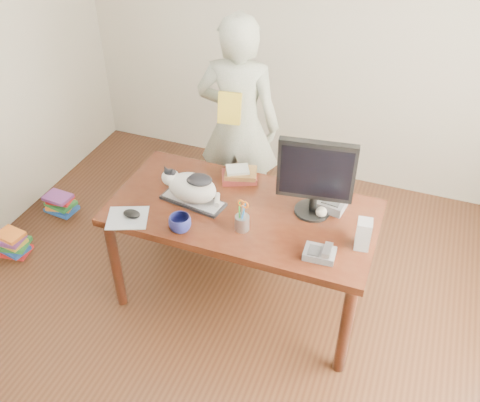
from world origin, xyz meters
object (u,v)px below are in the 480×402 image
object	(u,v)px
cat	(190,186)
mouse	(132,214)
coffee_mug	(180,224)
speaker	(363,234)
calculator	(334,201)
person	(239,126)
keyboard	(193,201)
desk	(247,221)
book_pile_a	(12,243)
book_stack	(240,175)
baseball	(321,212)
book_pile_b	(60,203)
pen_cup	(242,221)
phone	(320,253)
monitor	(316,175)

from	to	relation	value
cat	mouse	world-z (taller)	cat
coffee_mug	speaker	distance (m)	1.02
calculator	person	world-z (taller)	person
calculator	keyboard	bearing A→B (deg)	-154.10
desk	person	xyz separation A→B (m)	(-0.34, 0.73, 0.22)
coffee_mug	book_pile_a	size ratio (longest dim) A/B	0.47
book_stack	coffee_mug	bearing A→B (deg)	-123.70
coffee_mug	baseball	xyz separation A→B (m)	(0.72, 0.41, -0.02)
mouse	coffee_mug	bearing A→B (deg)	-24.22
speaker	calculator	distance (m)	0.39
coffee_mug	person	size ratio (longest dim) A/B	0.08
book_pile_b	coffee_mug	bearing A→B (deg)	-24.33
pen_cup	book_pile_b	xyz separation A→B (m)	(-1.78, 0.52, -0.74)
keyboard	baseball	xyz separation A→B (m)	(0.76, 0.14, 0.02)
phone	speaker	distance (m)	0.26
book_stack	book_pile_a	bearing A→B (deg)	175.84
desk	book_pile_a	bearing A→B (deg)	-170.97
monitor	pen_cup	world-z (taller)	monitor
keyboard	coffee_mug	distance (m)	0.27
coffee_mug	book_pile_a	distance (m)	1.65
desk	calculator	size ratio (longest dim) A/B	7.03
monitor	coffee_mug	xyz separation A→B (m)	(-0.66, -0.42, -0.23)
cat	book_pile_b	bearing A→B (deg)	173.34
keyboard	cat	size ratio (longest dim) A/B	1.06
cat	book_pile_b	world-z (taller)	cat
coffee_mug	calculator	size ratio (longest dim) A/B	0.56
speaker	book_pile_b	size ratio (longest dim) A/B	0.69
desk	coffee_mug	world-z (taller)	coffee_mug
baseball	book_pile_a	distance (m)	2.33
speaker	book_pile_a	xyz separation A→B (m)	(-2.48, -0.12, -0.75)
cat	mouse	distance (m)	0.38
desk	baseball	world-z (taller)	baseball
keyboard	person	size ratio (longest dim) A/B	0.25
cat	pen_cup	bearing A→B (deg)	-9.97
monitor	coffee_mug	size ratio (longest dim) A/B	3.86
book_pile_b	pen_cup	bearing A→B (deg)	-16.31
baseball	book_pile_b	xyz separation A→B (m)	(-2.17, 0.25, -0.71)
desk	phone	distance (m)	0.64
baseball	phone	bearing A→B (deg)	-77.02
cat	book_stack	world-z (taller)	cat
pen_cup	coffee_mug	xyz separation A→B (m)	(-0.32, -0.14, -0.01)
desk	book_pile_a	distance (m)	1.85
speaker	book_pile_a	distance (m)	2.59
book_pile_b	baseball	bearing A→B (deg)	-6.57
monitor	calculator	world-z (taller)	monitor
cat	book_pile_a	size ratio (longest dim) A/B	1.46
keyboard	coffee_mug	size ratio (longest dim) A/B	3.26
calculator	cat	bearing A→B (deg)	-154.37
desk	keyboard	size ratio (longest dim) A/B	3.83
coffee_mug	phone	distance (m)	0.80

